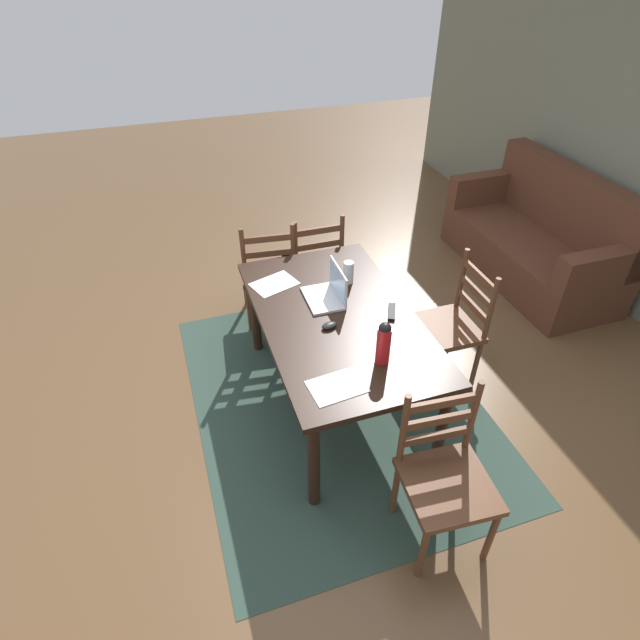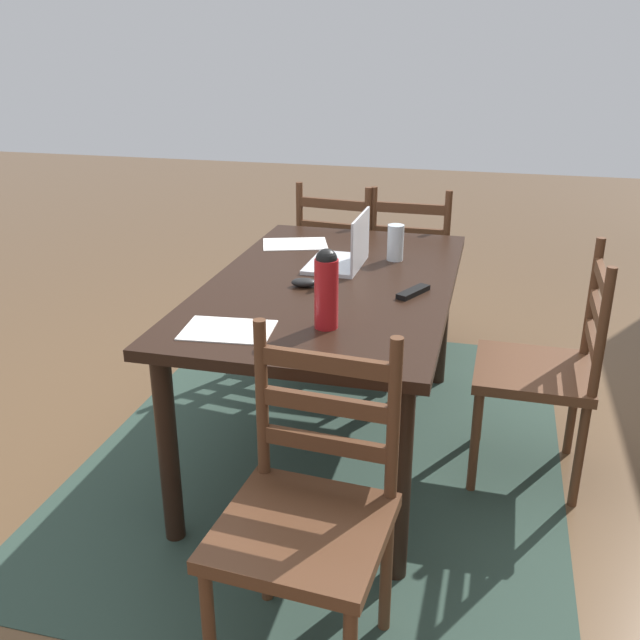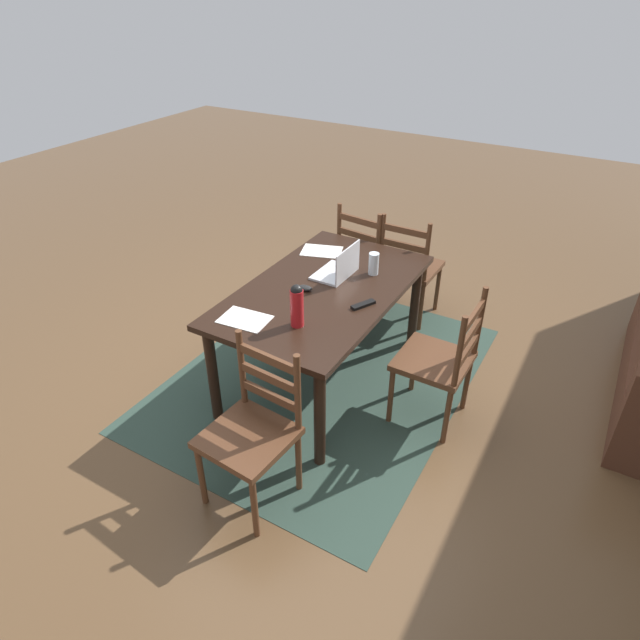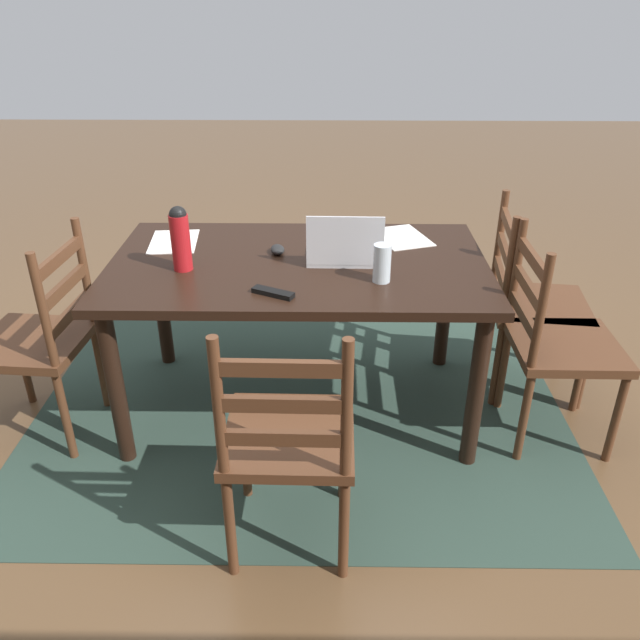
# 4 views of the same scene
# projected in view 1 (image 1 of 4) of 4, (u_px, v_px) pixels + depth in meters

# --- Properties ---
(ground_plane) EXTENTS (14.00, 14.00, 0.00)m
(ground_plane) POSITION_uv_depth(u_px,v_px,m) (335.00, 399.00, 3.70)
(ground_plane) COLOR brown
(area_rug) EXTENTS (2.49, 1.94, 0.01)m
(area_rug) POSITION_uv_depth(u_px,v_px,m) (335.00, 399.00, 3.70)
(area_rug) COLOR #2D4238
(area_rug) RESTS_ON ground
(dining_table) EXTENTS (1.62, 0.95, 0.76)m
(dining_table) POSITION_uv_depth(u_px,v_px,m) (337.00, 327.00, 3.29)
(dining_table) COLOR black
(dining_table) RESTS_ON ground
(chair_right_far) EXTENTS (0.47, 0.47, 0.95)m
(chair_right_far) POSITION_uv_depth(u_px,v_px,m) (445.00, 477.00, 2.64)
(chair_right_far) COLOR #56331E
(chair_right_far) RESTS_ON ground
(chair_far_head) EXTENTS (0.45, 0.45, 0.95)m
(chair_far_head) POSITION_uv_depth(u_px,v_px,m) (449.00, 326.00, 3.63)
(chair_far_head) COLOR #56331E
(chair_far_head) RESTS_ON ground
(chair_left_near) EXTENTS (0.49, 0.49, 0.95)m
(chair_left_near) POSITION_uv_depth(u_px,v_px,m) (268.00, 271.00, 4.19)
(chair_left_near) COLOR #56331E
(chair_left_near) RESTS_ON ground
(chair_left_far) EXTENTS (0.44, 0.44, 0.95)m
(chair_left_far) POSITION_uv_depth(u_px,v_px,m) (313.00, 264.00, 4.29)
(chair_left_far) COLOR #56331E
(chair_left_far) RESTS_ON ground
(couch) EXTENTS (1.80, 0.80, 1.00)m
(couch) POSITION_uv_depth(u_px,v_px,m) (538.00, 241.00, 4.82)
(couch) COLOR #512D1E
(couch) RESTS_ON ground
(laptop) EXTENTS (0.32, 0.23, 0.23)m
(laptop) POSITION_uv_depth(u_px,v_px,m) (329.00, 291.00, 3.36)
(laptop) COLOR silver
(laptop) RESTS_ON dining_table
(water_bottle) EXTENTS (0.08, 0.08, 0.27)m
(water_bottle) POSITION_uv_depth(u_px,v_px,m) (384.00, 342.00, 2.82)
(water_bottle) COLOR red
(water_bottle) RESTS_ON dining_table
(drinking_glass) EXTENTS (0.07, 0.07, 0.16)m
(drinking_glass) POSITION_uv_depth(u_px,v_px,m) (348.00, 272.00, 3.50)
(drinking_glass) COLOR silver
(drinking_glass) RESTS_ON dining_table
(computer_mouse) EXTENTS (0.08, 0.11, 0.03)m
(computer_mouse) POSITION_uv_depth(u_px,v_px,m) (329.00, 325.00, 3.13)
(computer_mouse) COLOR black
(computer_mouse) RESTS_ON dining_table
(tv_remote) EXTENTS (0.17, 0.11, 0.02)m
(tv_remote) POSITION_uv_depth(u_px,v_px,m) (392.00, 312.00, 3.25)
(tv_remote) COLOR black
(tv_remote) RESTS_ON dining_table
(paper_stack_left) EXTENTS (0.24, 0.31, 0.00)m
(paper_stack_left) POSITION_uv_depth(u_px,v_px,m) (337.00, 386.00, 2.75)
(paper_stack_left) COLOR white
(paper_stack_left) RESTS_ON dining_table
(paper_stack_right) EXTENTS (0.29, 0.35, 0.00)m
(paper_stack_right) POSITION_uv_depth(u_px,v_px,m) (274.00, 284.00, 3.52)
(paper_stack_right) COLOR white
(paper_stack_right) RESTS_ON dining_table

